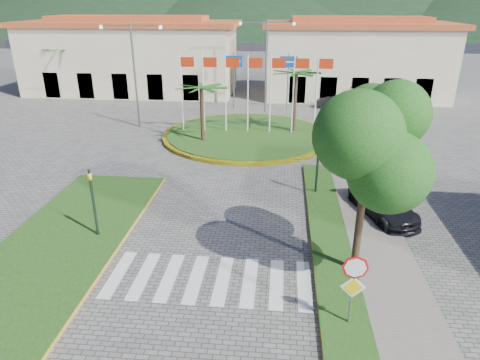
# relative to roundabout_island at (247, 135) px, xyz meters

# --- Properties ---
(sidewalk_right) EXTENTS (4.00, 28.00, 0.15)m
(sidewalk_right) POSITION_rel_roundabout_island_xyz_m (6.00, -20.00, -0.10)
(sidewalk_right) COLOR gray
(sidewalk_right) RESTS_ON ground
(verge_right) EXTENTS (1.60, 28.00, 0.18)m
(verge_right) POSITION_rel_roundabout_island_xyz_m (4.80, -20.00, -0.09)
(verge_right) COLOR #194212
(verge_right) RESTS_ON ground
(median_left) EXTENTS (5.00, 14.00, 0.18)m
(median_left) POSITION_rel_roundabout_island_xyz_m (-6.50, -16.00, -0.09)
(median_left) COLOR #194212
(median_left) RESTS_ON ground
(crosswalk) EXTENTS (8.00, 3.00, 0.01)m
(crosswalk) POSITION_rel_roundabout_island_xyz_m (-0.00, -18.00, -0.17)
(crosswalk) COLOR silver
(crosswalk) RESTS_ON ground
(roundabout_island) EXTENTS (12.70, 12.70, 6.00)m
(roundabout_island) POSITION_rel_roundabout_island_xyz_m (0.00, 0.00, 0.00)
(roundabout_island) COLOR yellow
(roundabout_island) RESTS_ON ground
(stop_sign) EXTENTS (0.80, 0.11, 2.65)m
(stop_sign) POSITION_rel_roundabout_island_xyz_m (4.90, -20.04, 1.61)
(stop_sign) COLOR slate
(stop_sign) RESTS_ON ground
(deciduous_tree) EXTENTS (3.60, 3.60, 6.80)m
(deciduous_tree) POSITION_rel_roundabout_island_xyz_m (5.50, -17.00, 5.00)
(deciduous_tree) COLOR black
(deciduous_tree) RESTS_ON ground
(traffic_light_left) EXTENTS (0.15, 0.18, 3.20)m
(traffic_light_left) POSITION_rel_roundabout_island_xyz_m (-5.20, -15.50, 1.77)
(traffic_light_left) COLOR black
(traffic_light_left) RESTS_ON ground
(traffic_light_right) EXTENTS (0.15, 0.18, 3.20)m
(traffic_light_right) POSITION_rel_roundabout_island_xyz_m (4.50, -10.00, 1.77)
(traffic_light_right) COLOR black
(traffic_light_right) RESTS_ON ground
(traffic_light_far) EXTENTS (0.18, 0.15, 3.20)m
(traffic_light_far) POSITION_rel_roundabout_island_xyz_m (8.00, 4.00, 1.77)
(traffic_light_far) COLOR black
(traffic_light_far) RESTS_ON ground
(direction_sign_west) EXTENTS (1.60, 0.14, 5.20)m
(direction_sign_west) POSITION_rel_roundabout_island_xyz_m (-2.00, 8.97, 3.35)
(direction_sign_west) COLOR slate
(direction_sign_west) RESTS_ON ground
(direction_sign_east) EXTENTS (1.60, 0.14, 5.20)m
(direction_sign_east) POSITION_rel_roundabout_island_xyz_m (3.00, 8.97, 3.35)
(direction_sign_east) COLOR slate
(direction_sign_east) RESTS_ON ground
(street_lamp_centre) EXTENTS (4.80, 0.16, 8.00)m
(street_lamp_centre) POSITION_rel_roundabout_island_xyz_m (1.00, 8.00, 4.32)
(street_lamp_centre) COLOR slate
(street_lamp_centre) RESTS_ON ground
(street_lamp_west) EXTENTS (4.80, 0.16, 8.00)m
(street_lamp_west) POSITION_rel_roundabout_island_xyz_m (-9.00, 2.00, 4.32)
(street_lamp_west) COLOR slate
(street_lamp_west) RESTS_ON ground
(building_left) EXTENTS (23.32, 9.54, 8.05)m
(building_left) POSITION_rel_roundabout_island_xyz_m (-14.00, 16.00, 3.73)
(building_left) COLOR beige
(building_left) RESTS_ON ground
(building_right) EXTENTS (19.08, 9.54, 8.05)m
(building_right) POSITION_rel_roundabout_island_xyz_m (10.00, 16.00, 3.73)
(building_right) COLOR beige
(building_right) RESTS_ON ground
(hill_near_back) EXTENTS (110.00, 110.00, 16.00)m
(hill_near_back) POSITION_rel_roundabout_island_xyz_m (-10.00, 108.00, 7.82)
(hill_near_back) COLOR black
(hill_near_back) RESTS_ON ground
(white_van) EXTENTS (4.32, 2.96, 1.10)m
(white_van) POSITION_rel_roundabout_island_xyz_m (-8.33, 13.50, 0.37)
(white_van) COLOR white
(white_van) RESTS_ON ground
(car_dark_a) EXTENTS (4.10, 2.41, 1.31)m
(car_dark_a) POSITION_rel_roundabout_island_xyz_m (-6.80, 14.61, 0.48)
(car_dark_a) COLOR black
(car_dark_a) RESTS_ON ground
(car_dark_b) EXTENTS (3.44, 1.96, 1.07)m
(car_dark_b) POSITION_rel_roundabout_island_xyz_m (7.44, 9.79, 0.36)
(car_dark_b) COLOR black
(car_dark_b) RESTS_ON ground
(car_side_right) EXTENTS (3.23, 4.88, 1.31)m
(car_side_right) POSITION_rel_roundabout_island_xyz_m (7.50, -12.12, 0.48)
(car_side_right) COLOR black
(car_side_right) RESTS_ON ground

